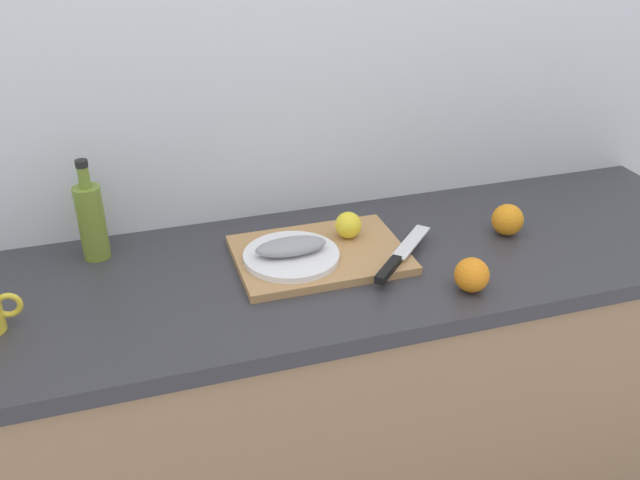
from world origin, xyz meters
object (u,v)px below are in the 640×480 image
olive_oil_bottle (91,220)px  orange_0 (508,220)px  white_plate (291,256)px  fish_fillet (291,246)px  lemon_0 (348,225)px  chef_knife (397,259)px  cutting_board (320,255)px

olive_oil_bottle → orange_0: bearing=-10.9°
white_plate → fish_fillet: (0.00, -0.00, 0.03)m
lemon_0 → olive_oil_bottle: olive_oil_bottle is taller
lemon_0 → orange_0: 0.41m
fish_fillet → lemon_0: (0.16, 0.06, -0.00)m
white_plate → chef_knife: 0.24m
orange_0 → cutting_board: bearing=177.4°
fish_fillet → lemon_0: size_ratio=2.58×
white_plate → olive_oil_bottle: bearing=156.9°
fish_fillet → lemon_0: bearing=21.1°
fish_fillet → olive_oil_bottle: size_ratio=0.68×
orange_0 → white_plate: bearing=179.2°
fish_fillet → chef_knife: size_ratio=0.75×
cutting_board → fish_fillet: size_ratio=2.38×
fish_fillet → orange_0: size_ratio=2.11×
olive_oil_bottle → orange_0: 1.02m
fish_fillet → chef_knife: fish_fillet is taller
fish_fillet → olive_oil_bottle: (-0.43, 0.18, 0.05)m
cutting_board → white_plate: bearing=-168.8°
white_plate → fish_fillet: size_ratio=1.33×
orange_0 → lemon_0: bearing=170.1°
white_plate → olive_oil_bottle: olive_oil_bottle is taller
fish_fillet → olive_oil_bottle: bearing=156.9°
chef_knife → olive_oil_bottle: olive_oil_bottle is taller
white_plate → orange_0: size_ratio=2.81×
white_plate → orange_0: (0.57, -0.01, 0.01)m
lemon_0 → fish_fillet: bearing=-158.9°
chef_knife → orange_0: orange_0 is taller
chef_knife → lemon_0: lemon_0 is taller
lemon_0 → chef_knife: bearing=-66.6°
cutting_board → orange_0: 0.49m
cutting_board → white_plate: size_ratio=1.78×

